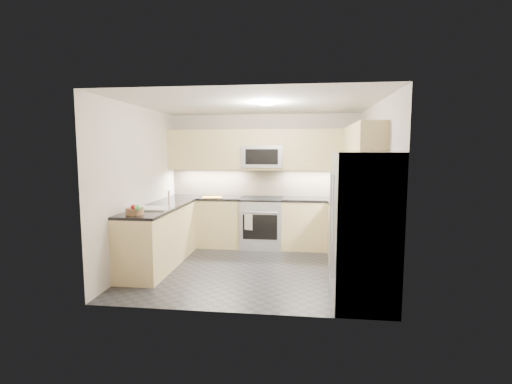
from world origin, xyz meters
name	(u,v)px	position (x,y,z in m)	size (l,w,h in m)	color
floor	(253,268)	(0.00, 0.00, 0.00)	(3.60, 3.20, 0.00)	#232328
ceiling	(253,104)	(0.00, 0.00, 2.50)	(3.60, 3.20, 0.02)	beige
wall_back	(264,180)	(0.00, 1.60, 1.25)	(3.60, 0.02, 2.50)	beige
wall_front	(234,203)	(0.00, -1.60, 1.25)	(3.60, 0.02, 2.50)	beige
wall_left	(140,187)	(-1.80, 0.00, 1.25)	(0.02, 3.20, 2.50)	beige
wall_right	(376,190)	(1.80, 0.00, 1.25)	(0.02, 3.20, 2.50)	beige
base_cab_back_left	(206,222)	(-1.09, 1.30, 0.45)	(1.42, 0.60, 0.90)	#DBC584
base_cab_back_right	(321,225)	(1.09, 1.30, 0.45)	(1.42, 0.60, 0.90)	#DBC584
base_cab_right	(352,240)	(1.50, 0.15, 0.45)	(0.60, 1.70, 0.90)	#DBC584
base_cab_peninsula	(160,237)	(-1.50, 0.00, 0.45)	(0.60, 2.00, 0.90)	#DBC584
countertop_back_left	(205,198)	(-1.09, 1.30, 0.92)	(1.42, 0.63, 0.04)	black
countertop_back_right	(321,199)	(1.09, 1.30, 0.92)	(1.42, 0.63, 0.04)	black
countertop_right	(353,210)	(1.50, 0.15, 0.92)	(0.63, 1.70, 0.04)	black
countertop_peninsula	(159,208)	(-1.50, 0.00, 0.92)	(0.63, 2.00, 0.04)	black
upper_cab_back	(263,150)	(0.00, 1.43, 1.83)	(3.60, 0.35, 0.75)	#DBC584
upper_cab_right	(362,150)	(1.62, 0.28, 1.83)	(0.35, 1.95, 0.75)	#DBC584
backsplash_back	(264,183)	(0.00, 1.60, 1.20)	(3.60, 0.01, 0.51)	tan
backsplash_right	(370,190)	(1.80, 0.45, 1.20)	(0.01, 2.30, 0.51)	tan
gas_range	(262,223)	(0.00, 1.28, 0.46)	(0.76, 0.65, 0.91)	#ADB0B5
range_cooktop	(262,199)	(0.00, 1.28, 0.92)	(0.76, 0.65, 0.03)	black
oven_door_glass	(260,227)	(0.00, 0.95, 0.45)	(0.62, 0.02, 0.45)	black
oven_handle	(260,212)	(0.00, 0.93, 0.72)	(0.02, 0.02, 0.60)	#B2B5BA
microwave	(263,157)	(0.00, 1.40, 1.70)	(0.76, 0.40, 0.40)	#A7A9AF
microwave_door	(262,157)	(0.00, 1.20, 1.70)	(0.60, 0.01, 0.28)	black
refrigerator	(363,229)	(1.45, -1.15, 0.90)	(0.70, 0.90, 1.80)	#9E9FA5
fridge_handle_left	(333,227)	(1.08, -1.33, 0.95)	(0.02, 0.02, 1.20)	#B2B5BA
fridge_handle_right	(330,221)	(1.08, -0.97, 0.95)	(0.02, 0.02, 1.20)	#B2B5BA
sink_basin	(153,213)	(-1.50, -0.25, 0.88)	(0.52, 0.38, 0.16)	white
faucet	(169,200)	(-1.24, -0.25, 1.08)	(0.03, 0.03, 0.28)	silver
utensil_bowl	(351,194)	(1.62, 1.34, 1.02)	(0.27, 0.27, 0.16)	#59AC49
cutting_board	(212,197)	(-0.93, 1.18, 0.95)	(0.35, 0.24, 0.01)	orange
fruit_basket	(135,211)	(-1.55, -0.73, 0.98)	(0.25, 0.25, 0.09)	#8A6140
fruit_apple	(133,207)	(-1.54, -0.80, 1.05)	(0.07, 0.07, 0.07)	#B41416
fruit_pear	(138,208)	(-1.45, -0.85, 1.05)	(0.08, 0.08, 0.08)	#55C353
dish_towel_check	(248,222)	(-0.20, 0.91, 0.55)	(0.16, 0.01, 0.29)	silver
fruit_orange	(137,208)	(-1.47, -0.83, 1.05)	(0.06, 0.06, 0.06)	red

